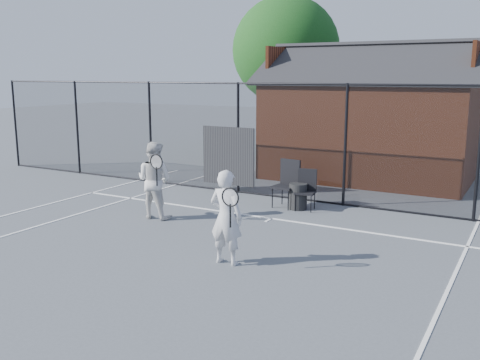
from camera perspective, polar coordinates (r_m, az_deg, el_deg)
The scene contains 10 objects.
ground at distance 9.62m, azimuth -4.53°, elevation -8.27°, with size 80.00×80.00×0.00m, color #4F555B.
court_lines at distance 8.63m, azimuth -9.50°, elevation -10.70°, with size 11.02×18.00×0.01m.
fence at distance 13.74m, azimuth 5.97°, elevation 3.81°, with size 22.04×3.00×3.00m.
clubhouse at distance 17.22m, azimuth 13.79°, elevation 5.57°, with size 6.50×4.36×4.19m.
tree_left at distance 23.12m, azimuth 4.91°, elevation 13.61°, with size 4.48×4.48×6.44m.
player_front at distance 9.08m, azimuth -1.48°, elevation -3.99°, with size 0.74×0.55×1.64m.
player_back at distance 12.15m, azimuth -9.13°, elevation -0.01°, with size 0.96×0.72×1.73m.
chair_left at distance 13.05m, azimuth 4.86°, elevation -0.49°, with size 0.54×0.57×1.13m, color black.
chair_right at distance 12.84m, azimuth 6.97°, elevation -1.14°, with size 0.46×0.48×0.95m, color black.
waste_bin at distance 12.94m, azimuth 6.21°, elevation -1.75°, with size 0.43×0.43×0.63m, color black.
Camera 1 is at (5.08, -7.52, 3.20)m, focal length 40.00 mm.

